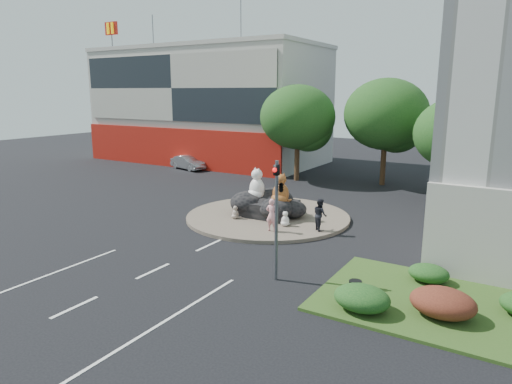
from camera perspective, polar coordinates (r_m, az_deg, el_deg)
ground at (r=20.63m, az=-12.74°, el=-9.63°), size 120.00×120.00×0.00m
roundabout_island at (r=28.20m, az=1.49°, el=-3.09°), size 10.00×10.00×0.20m
rock_plinth at (r=28.06m, az=1.49°, el=-2.00°), size 3.20×2.60×0.90m
shophouse_block at (r=52.13m, az=-5.93°, el=10.76°), size 25.20×12.30×17.40m
grass_verge at (r=18.27m, az=24.29°, el=-13.25°), size 10.00×6.00×0.12m
tree_left at (r=39.75m, az=5.36°, el=8.93°), size 6.46×6.46×8.27m
tree_mid at (r=39.11m, az=16.05°, el=8.90°), size 6.84×6.84×8.76m
tree_right at (r=34.05m, az=23.91°, el=6.30°), size 5.70×5.70×7.30m
hedge_near_green at (r=16.81m, az=13.10°, el=-12.79°), size 2.00×1.60×0.90m
hedge_red at (r=17.19m, az=22.32°, el=-12.69°), size 2.20×1.76×0.99m
hedge_back_green at (r=19.94m, az=20.78°, el=-9.47°), size 1.60×1.28×0.72m
traffic_light at (r=18.15m, az=2.85°, el=-0.38°), size 0.44×1.24×5.00m
street_lamp at (r=21.79m, az=29.21°, el=2.70°), size 2.34×0.22×8.06m
cat_white at (r=28.09m, az=0.12°, el=1.07°), size 1.54×1.46×2.02m
cat_tabby at (r=27.01m, az=3.12°, el=0.46°), size 1.32×1.21×1.90m
kitten_calico at (r=27.35m, az=-2.59°, el=-2.50°), size 0.55×0.50×0.81m
kitten_white at (r=25.89m, az=3.68°, el=-3.29°), size 0.64×0.59×0.88m
pedestrian_pink at (r=24.74m, az=1.99°, el=-2.89°), size 0.70×0.49×1.82m
pedestrian_dark at (r=25.16m, az=8.02°, el=-2.80°), size 1.08×1.08×1.77m
parked_car at (r=46.27m, az=-8.50°, el=3.66°), size 4.45×2.49×1.39m
litter_bin at (r=17.63m, az=12.28°, el=-11.86°), size 0.52×0.52×0.71m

